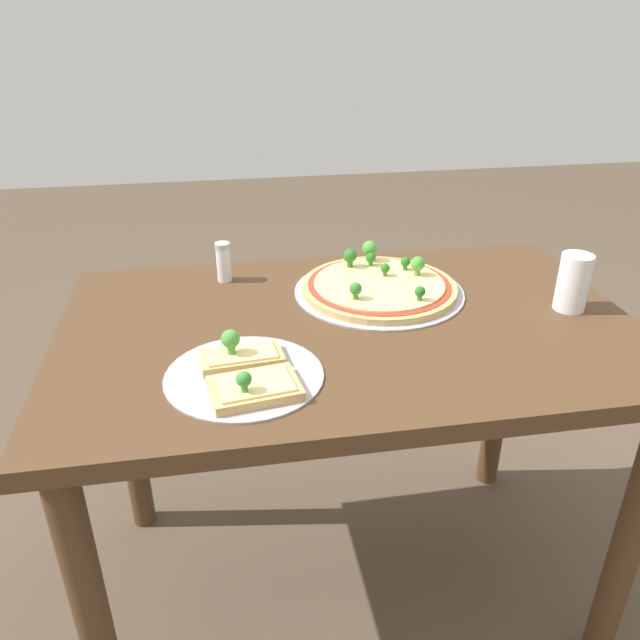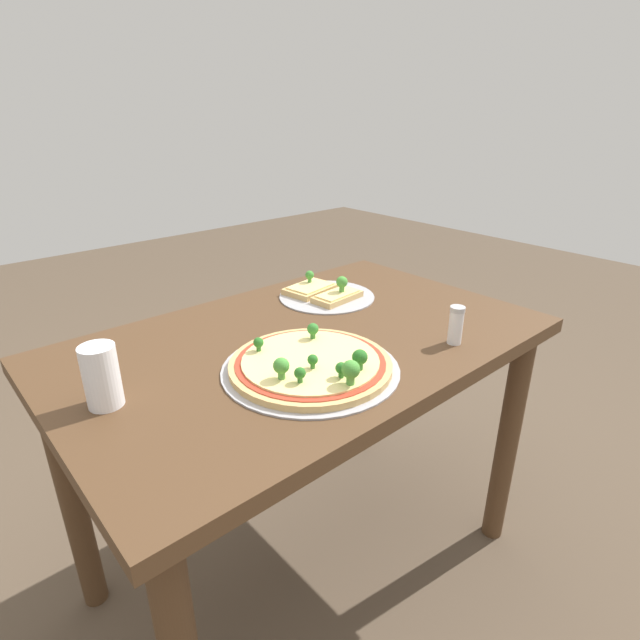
% 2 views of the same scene
% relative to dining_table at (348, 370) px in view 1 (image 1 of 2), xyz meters
% --- Properties ---
extents(ground_plane, '(8.00, 8.00, 0.00)m').
position_rel_dining_table_xyz_m(ground_plane, '(0.00, 0.00, -0.62)').
color(ground_plane, brown).
extents(dining_table, '(1.14, 0.71, 0.73)m').
position_rel_dining_table_xyz_m(dining_table, '(0.00, 0.00, 0.00)').
color(dining_table, '#4C331E').
rests_on(dining_table, ground_plane).
extents(pizza_tray_whole, '(0.37, 0.37, 0.07)m').
position_rel_dining_table_xyz_m(pizza_tray_whole, '(0.09, 0.13, 0.13)').
color(pizza_tray_whole, '#A3A3A8').
rests_on(pizza_tray_whole, dining_table).
extents(pizza_tray_slice, '(0.27, 0.27, 0.07)m').
position_rel_dining_table_xyz_m(pizza_tray_slice, '(-0.22, -0.17, 0.12)').
color(pizza_tray_slice, '#A3A3A8').
rests_on(pizza_tray_slice, dining_table).
extents(drinking_cup, '(0.06, 0.06, 0.12)m').
position_rel_dining_table_xyz_m(drinking_cup, '(0.46, -0.02, 0.17)').
color(drinking_cup, white).
rests_on(drinking_cup, dining_table).
extents(condiment_shaker, '(0.03, 0.03, 0.09)m').
position_rel_dining_table_xyz_m(condiment_shaker, '(-0.24, 0.25, 0.16)').
color(condiment_shaker, silver).
rests_on(condiment_shaker, dining_table).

